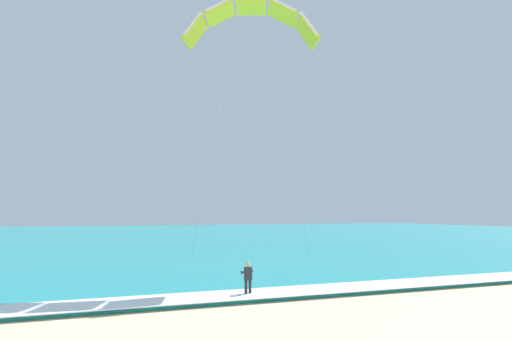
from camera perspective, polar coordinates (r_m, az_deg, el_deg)
name	(u,v)px	position (r m, az deg, el deg)	size (l,w,h in m)	color
sea	(142,236)	(79.51, -14.36, -8.05)	(200.00, 120.00, 0.20)	teal
surf_foam	(285,291)	(22.18, 3.76, -15.16)	(200.00, 2.54, 0.04)	white
surfboard	(248,298)	(21.58, -1.03, -15.97)	(0.45, 1.40, 0.09)	#239EC6
kitesurfer	(248,278)	(21.44, -1.04, -13.55)	(0.55, 0.52, 1.69)	#232328
kite_primary	(251,19)	(32.25, -0.65, 18.81)	(9.09, 9.58, 17.35)	yellow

